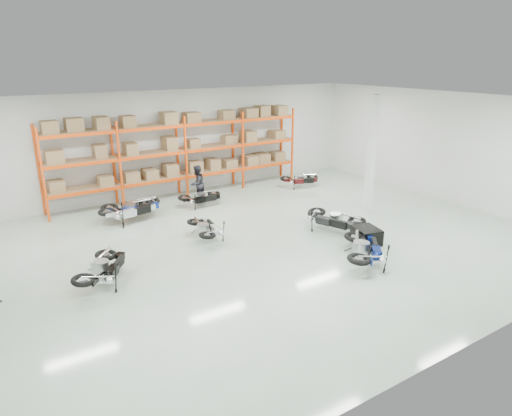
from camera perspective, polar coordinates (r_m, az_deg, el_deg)
room at (r=14.32m, az=1.16°, el=3.95°), size 18.00×18.00×18.00m
pallet_rack at (r=19.87m, az=-9.34°, el=7.85°), size 11.28×0.98×3.62m
structural_column at (r=18.00m, az=14.22°, el=6.41°), size 0.25×0.25×4.50m
moto_blue_centre at (r=13.74m, az=13.51°, el=-4.49°), size 2.01×2.13×1.27m
moto_silver_left at (r=15.27m, az=-6.24°, el=-2.15°), size 1.01×1.70×1.04m
moto_black_far_left at (r=12.94m, az=-18.54°, el=-6.62°), size 1.83×2.03×1.19m
moto_touring_right at (r=16.05m, az=9.61°, el=-0.92°), size 1.51×2.10×1.23m
trailer at (r=15.06m, az=13.63°, el=-3.39°), size 0.89×1.53×0.62m
moto_back_a at (r=17.69m, az=-15.18°, el=0.54°), size 1.96×1.03×1.24m
moto_back_b at (r=17.41m, az=-15.51°, el=0.18°), size 1.99×1.18×1.22m
moto_back_c at (r=18.67m, az=-6.89°, el=1.64°), size 1.61×0.87×1.01m
moto_back_d at (r=21.35m, az=5.59°, el=3.86°), size 1.75×1.26×1.02m
person_back at (r=19.18m, az=-7.37°, el=3.02°), size 0.95×0.88×1.56m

